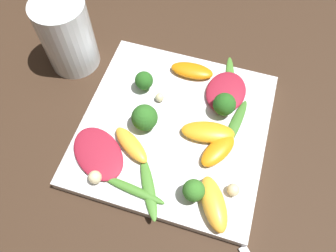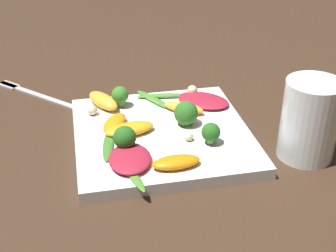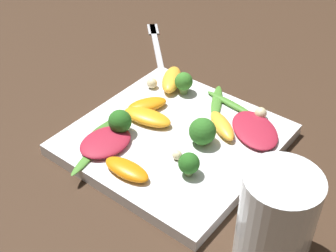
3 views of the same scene
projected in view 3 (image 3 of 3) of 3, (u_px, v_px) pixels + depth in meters
ground_plane at (174, 144)px, 0.68m from camera, size 2.40×2.40×0.00m
plate at (174, 140)px, 0.67m from camera, size 0.27×0.27×0.02m
drinking_glass at (276, 219)px, 0.49m from camera, size 0.08×0.08×0.12m
fork at (156, 41)px, 0.92m from camera, size 0.15×0.15×0.01m
radicchio_leaf_0 at (255, 130)px, 0.67m from camera, size 0.10×0.11×0.01m
radicchio_leaf_1 at (106, 142)px, 0.65m from camera, size 0.08×0.07×0.01m
orange_segment_0 at (148, 117)px, 0.69m from camera, size 0.05×0.08×0.02m
orange_segment_1 at (172, 79)px, 0.76m from camera, size 0.08×0.06×0.02m
orange_segment_2 at (127, 170)px, 0.60m from camera, size 0.03×0.07×0.02m
orange_segment_3 at (222, 126)px, 0.67m from camera, size 0.06×0.07×0.02m
orange_segment_4 at (147, 105)px, 0.71m from camera, size 0.07×0.05×0.02m
broccoli_floret_0 at (184, 82)px, 0.74m from camera, size 0.03×0.03×0.04m
broccoli_floret_1 at (202, 132)px, 0.64m from camera, size 0.04×0.04×0.04m
broccoli_floret_2 at (120, 122)px, 0.66m from camera, size 0.03×0.03×0.04m
broccoli_floret_3 at (189, 164)px, 0.59m from camera, size 0.03×0.03×0.03m
arugula_sprig_0 at (118, 120)px, 0.69m from camera, size 0.09×0.03×0.00m
arugula_sprig_1 at (90, 155)px, 0.63m from camera, size 0.09×0.03×0.00m
arugula_sprig_2 at (230, 104)px, 0.72m from camera, size 0.02×0.09×0.01m
arugula_sprig_3 at (217, 102)px, 0.73m from camera, size 0.09×0.06×0.01m
macadamia_nut_0 at (152, 83)px, 0.76m from camera, size 0.02×0.02×0.02m
macadamia_nut_1 at (177, 155)px, 0.62m from camera, size 0.01×0.01×0.01m
macadamia_nut_2 at (261, 113)px, 0.69m from camera, size 0.02×0.02×0.02m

